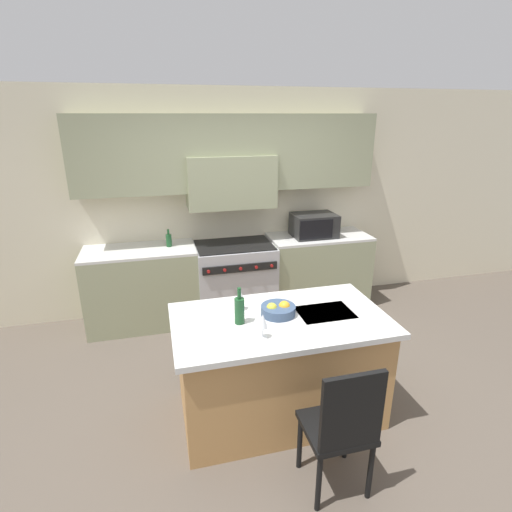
% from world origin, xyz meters
% --- Properties ---
extents(ground_plane, '(10.00, 10.00, 0.00)m').
position_xyz_m(ground_plane, '(0.00, 0.00, 0.00)').
color(ground_plane, brown).
extents(back_cabinetry, '(10.00, 0.46, 2.70)m').
position_xyz_m(back_cabinetry, '(0.00, 2.01, 1.59)').
color(back_cabinetry, beige).
rests_on(back_cabinetry, ground_plane).
extents(back_counter, '(3.47, 0.62, 0.94)m').
position_xyz_m(back_counter, '(0.00, 1.76, 0.47)').
color(back_counter, gray).
rests_on(back_counter, ground_plane).
extents(range_stove, '(0.94, 0.70, 0.92)m').
position_xyz_m(range_stove, '(0.00, 1.74, 0.46)').
color(range_stove, '#B7B7BC').
rests_on(range_stove, ground_plane).
extents(microwave, '(0.53, 0.41, 0.28)m').
position_xyz_m(microwave, '(1.02, 1.75, 1.08)').
color(microwave, black).
rests_on(microwave, back_counter).
extents(kitchen_island, '(1.69, 0.95, 0.89)m').
position_xyz_m(kitchen_island, '(-0.00, -0.09, 0.45)').
color(kitchen_island, '#B7844C').
rests_on(kitchen_island, ground_plane).
extents(island_chair, '(0.42, 0.40, 1.00)m').
position_xyz_m(island_chair, '(0.15, -0.93, 0.55)').
color(island_chair, black).
rests_on(island_chair, ground_plane).
extents(wine_bottle, '(0.08, 0.08, 0.29)m').
position_xyz_m(wine_bottle, '(-0.33, -0.09, 1.00)').
color(wine_bottle, '#194723').
rests_on(wine_bottle, kitchen_island).
extents(wine_glass_near, '(0.07, 0.07, 0.18)m').
position_xyz_m(wine_glass_near, '(-0.21, -0.33, 1.01)').
color(wine_glass_near, white).
rests_on(wine_glass_near, kitchen_island).
extents(wine_glass_far, '(0.07, 0.07, 0.18)m').
position_xyz_m(wine_glass_far, '(-0.27, 0.13, 1.01)').
color(wine_glass_far, white).
rests_on(wine_glass_far, kitchen_island).
extents(fruit_bowl, '(0.28, 0.28, 0.11)m').
position_xyz_m(fruit_bowl, '(0.00, -0.03, 0.93)').
color(fruit_bowl, '#384C6B').
rests_on(fruit_bowl, kitchen_island).
extents(oil_bottle_on_counter, '(0.06, 0.06, 0.20)m').
position_xyz_m(oil_bottle_on_counter, '(-0.76, 1.78, 1.02)').
color(oil_bottle_on_counter, '#194723').
rests_on(oil_bottle_on_counter, back_counter).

